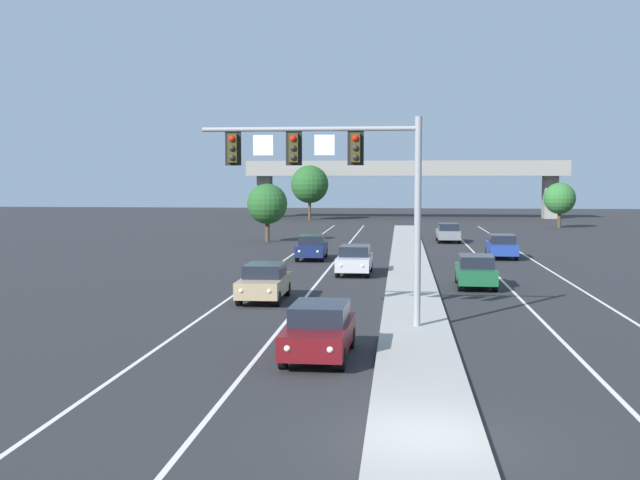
{
  "coord_description": "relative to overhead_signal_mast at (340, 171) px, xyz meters",
  "views": [
    {
      "loc": [
        -0.52,
        -15.83,
        5.22
      ],
      "look_at": [
        -3.2,
        10.8,
        3.2
      ],
      "focal_mm": 45.27,
      "sensor_mm": 36.0,
      "label": 1
    }
  ],
  "objects": [
    {
      "name": "ground_plane",
      "position": [
        2.63,
        -11.99,
        -5.51
      ],
      "size": [
        260.0,
        260.0,
        0.0
      ],
      "primitive_type": "plane",
      "color": "#28282B"
    },
    {
      "name": "median_island",
      "position": [
        2.63,
        6.01,
        -5.43
      ],
      "size": [
        2.4,
        110.0,
        0.15
      ],
      "primitive_type": "cube",
      "color": "#9E9B93",
      "rests_on": "ground"
    },
    {
      "name": "lane_stripe_oncoming_center",
      "position": [
        -2.07,
        13.01,
        -5.5
      ],
      "size": [
        0.14,
        100.0,
        0.01
      ],
      "primitive_type": "cube",
      "color": "silver",
      "rests_on": "ground"
    },
    {
      "name": "lane_stripe_receding_center",
      "position": [
        7.33,
        13.01,
        -5.5
      ],
      "size": [
        0.14,
        100.0,
        0.01
      ],
      "primitive_type": "cube",
      "color": "silver",
      "rests_on": "ground"
    },
    {
      "name": "edge_stripe_left",
      "position": [
        -5.37,
        13.01,
        -5.5
      ],
      "size": [
        0.14,
        100.0,
        0.01
      ],
      "primitive_type": "cube",
      "color": "silver",
      "rests_on": "ground"
    },
    {
      "name": "edge_stripe_right",
      "position": [
        10.63,
        13.01,
        -5.5
      ],
      "size": [
        0.14,
        100.0,
        0.01
      ],
      "primitive_type": "cube",
      "color": "silver",
      "rests_on": "ground"
    },
    {
      "name": "overhead_signal_mast",
      "position": [
        0.0,
        0.0,
        0.0
      ],
      "size": [
        7.62,
        0.44,
        7.2
      ],
      "color": "gray",
      "rests_on": "median_island"
    },
    {
      "name": "car_oncoming_darkred",
      "position": [
        -0.25,
        -4.61,
        -4.69
      ],
      "size": [
        1.91,
        4.51,
        1.58
      ],
      "color": "#5B0F14",
      "rests_on": "ground"
    },
    {
      "name": "car_oncoming_tan",
      "position": [
        -3.73,
        6.23,
        -4.69
      ],
      "size": [
        1.83,
        4.47,
        1.58
      ],
      "color": "tan",
      "rests_on": "ground"
    },
    {
      "name": "car_oncoming_silver",
      "position": [
        -0.41,
        16.21,
        -4.69
      ],
      "size": [
        1.86,
        4.48,
        1.58
      ],
      "color": "#B7B7BC",
      "rests_on": "ground"
    },
    {
      "name": "car_oncoming_navy",
      "position": [
        -3.65,
        24.08,
        -4.69
      ],
      "size": [
        1.89,
        4.5,
        1.58
      ],
      "color": "#141E4C",
      "rests_on": "ground"
    },
    {
      "name": "car_receding_green",
      "position": [
        5.72,
        11.41,
        -4.69
      ],
      "size": [
        1.92,
        4.51,
        1.58
      ],
      "color": "#195633",
      "rests_on": "ground"
    },
    {
      "name": "car_receding_blue",
      "position": [
        8.75,
        26.18,
        -4.69
      ],
      "size": [
        1.91,
        4.51,
        1.58
      ],
      "color": "navy",
      "rests_on": "ground"
    },
    {
      "name": "car_receding_grey",
      "position": [
        6.0,
        39.53,
        -4.69
      ],
      "size": [
        1.85,
        4.48,
        1.58
      ],
      "color": "slate",
      "rests_on": "ground"
    },
    {
      "name": "overpass_bridge",
      "position": [
        2.63,
        81.72,
        0.28
      ],
      "size": [
        42.4,
        6.4,
        7.65
      ],
      "color": "gray",
      "rests_on": "ground"
    },
    {
      "name": "tree_far_right_a",
      "position": [
        18.96,
        60.33,
        -2.34
      ],
      "size": [
        3.36,
        3.36,
        4.86
      ],
      "color": "#4C3823",
      "rests_on": "ground"
    },
    {
      "name": "tree_far_left_a",
      "position": [
        -8.95,
        38.33,
        -2.34
      ],
      "size": [
        3.36,
        3.36,
        4.86
      ],
      "color": "#4C3823",
      "rests_on": "ground"
    },
    {
      "name": "tree_far_left_b",
      "position": [
        -9.55,
        74.78,
        -0.94
      ],
      "size": [
        4.83,
        4.83,
        6.99
      ],
      "color": "#4C3823",
      "rests_on": "ground"
    }
  ]
}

